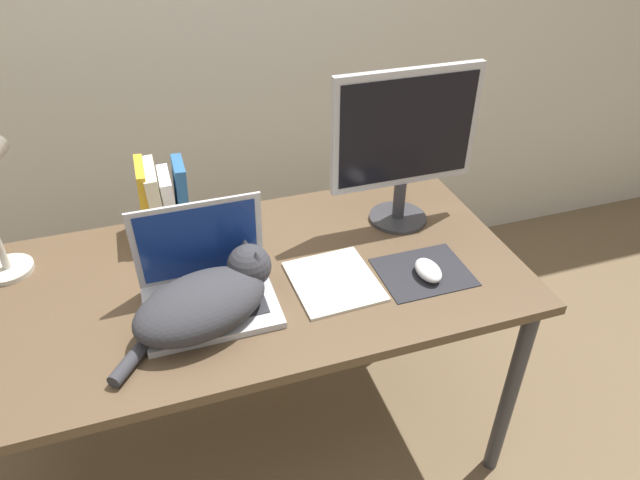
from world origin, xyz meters
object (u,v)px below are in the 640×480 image
object	(u,v)px
laptop	(207,287)
cat	(207,300)
book_row	(162,201)
external_monitor	(405,141)
webcam	(235,206)
notepad	(334,281)
computer_mouse	(428,270)

from	to	relation	value
laptop	cat	distance (m)	0.07
book_row	external_monitor	bearing A→B (deg)	-12.76
laptop	external_monitor	size ratio (longest dim) A/B	0.69
book_row	webcam	world-z (taller)	book_row
external_monitor	notepad	xyz separation A→B (m)	(-0.28, -0.22, -0.26)
notepad	computer_mouse	bearing A→B (deg)	-12.77
book_row	notepad	size ratio (longest dim) A/B	0.91
cat	book_row	distance (m)	0.43
external_monitor	notepad	world-z (taller)	external_monitor
cat	notepad	bearing A→B (deg)	7.49
computer_mouse	webcam	xyz separation A→B (m)	(-0.43, 0.43, 0.03)
notepad	webcam	bearing A→B (deg)	115.88
cat	book_row	xyz separation A→B (m)	(-0.06, 0.42, 0.04)
external_monitor	computer_mouse	world-z (taller)	external_monitor
cat	notepad	world-z (taller)	cat
computer_mouse	book_row	world-z (taller)	book_row
laptop	notepad	size ratio (longest dim) A/B	1.30
laptop	computer_mouse	distance (m)	0.57
cat	external_monitor	world-z (taller)	external_monitor
laptop	webcam	bearing A→B (deg)	68.32
external_monitor	computer_mouse	xyz separation A→B (m)	(-0.04, -0.28, -0.24)
book_row	webcam	distance (m)	0.22
computer_mouse	book_row	distance (m)	0.77
cat	webcam	distance (m)	0.45
notepad	webcam	world-z (taller)	webcam
webcam	book_row	bearing A→B (deg)	179.64
laptop	book_row	distance (m)	0.36
external_monitor	computer_mouse	distance (m)	0.37
laptop	webcam	distance (m)	0.38
cat	laptop	bearing A→B (deg)	82.70
cat	computer_mouse	distance (m)	0.58
laptop	webcam	xyz separation A→B (m)	(0.14, 0.35, -0.00)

